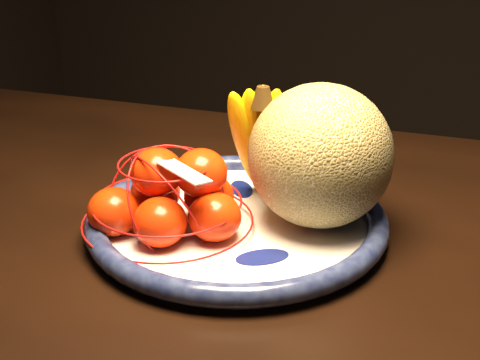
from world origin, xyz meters
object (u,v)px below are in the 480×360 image
at_px(cantaloupe, 320,156).
at_px(banana_bunch, 262,136).
at_px(mandarin_bag, 172,199).
at_px(fruit_bowl, 237,220).
at_px(dining_table, 125,264).

height_order(cantaloupe, banana_bunch, banana_bunch).
bearing_deg(cantaloupe, mandarin_bag, -150.49).
bearing_deg(fruit_bowl, mandarin_bag, -142.01).
bearing_deg(dining_table, fruit_bowl, 0.78).
bearing_deg(cantaloupe, fruit_bowl, -157.34).
bearing_deg(mandarin_bag, dining_table, 160.01).
distance_m(fruit_bowl, cantaloupe, 0.14).
bearing_deg(dining_table, mandarin_bag, -24.16).
distance_m(fruit_bowl, banana_bunch, 0.12).
xyz_separation_m(dining_table, fruit_bowl, (0.17, 0.01, 0.10)).
distance_m(cantaloupe, mandarin_bag, 0.20).
height_order(dining_table, banana_bunch, banana_bunch).
xyz_separation_m(cantaloupe, banana_bunch, (-0.09, 0.04, 0.00)).
xyz_separation_m(dining_table, cantaloupe, (0.27, 0.06, 0.19)).
distance_m(dining_table, fruit_bowl, 0.20).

